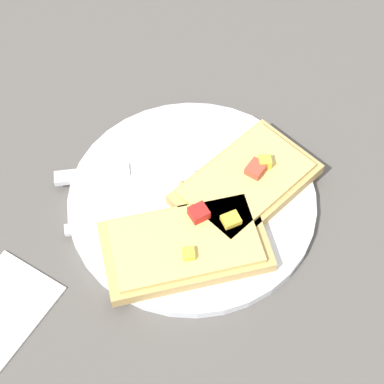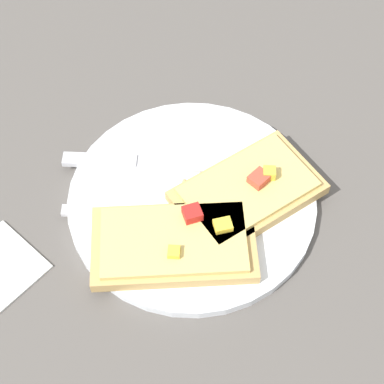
% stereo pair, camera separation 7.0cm
% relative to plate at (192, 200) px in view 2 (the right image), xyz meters
% --- Properties ---
extents(ground_plane, '(4.00, 4.00, 0.00)m').
position_rel_plate_xyz_m(ground_plane, '(0.00, 0.00, -0.01)').
color(ground_plane, '#56514C').
extents(plate, '(0.27, 0.27, 0.01)m').
position_rel_plate_xyz_m(plate, '(0.00, 0.00, 0.00)').
color(plate, white).
rests_on(plate, ground).
extents(fork, '(0.15, 0.16, 0.01)m').
position_rel_plate_xyz_m(fork, '(-0.03, 0.01, 0.01)').
color(fork, silver).
rests_on(fork, plate).
extents(knife, '(0.15, 0.18, 0.01)m').
position_rel_plate_xyz_m(knife, '(-0.00, 0.07, 0.01)').
color(knife, silver).
rests_on(knife, plate).
extents(pizza_slice_main, '(0.17, 0.13, 0.03)m').
position_rel_plate_xyz_m(pizza_slice_main, '(0.04, -0.04, 0.02)').
color(pizza_slice_main, tan).
rests_on(pizza_slice_main, plate).
extents(pizza_slice_corner, '(0.19, 0.18, 0.03)m').
position_rel_plate_xyz_m(pizza_slice_corner, '(-0.06, -0.03, 0.02)').
color(pizza_slice_corner, tan).
rests_on(pizza_slice_corner, plate).
extents(crumb_scatter, '(0.06, 0.05, 0.01)m').
position_rel_plate_xyz_m(crumb_scatter, '(0.04, -0.01, 0.01)').
color(crumb_scatter, tan).
rests_on(crumb_scatter, plate).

